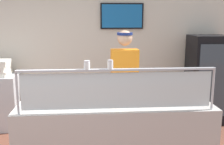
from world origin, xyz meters
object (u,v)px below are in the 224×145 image
pizza_server (129,99)px  drink_fridge (208,79)px  pizza_tray (131,101)px  pepper_flake_shaker (110,65)px  parmesan_shaker (87,66)px  worker_figure (125,84)px

pizza_server → drink_fridge: (1.71, 1.73, -0.18)m
pizza_tray → drink_fridge: size_ratio=0.26×
pepper_flake_shaker → drink_fridge: (1.95, 2.04, -0.64)m
parmesan_shaker → pepper_flake_shaker: (0.24, -0.00, 0.00)m
pizza_tray → parmesan_shaker: bearing=-147.3°
pizza_tray → parmesan_shaker: size_ratio=4.69×
pizza_server → drink_fridge: 2.44m
pizza_tray → worker_figure: 0.66m
pepper_flake_shaker → drink_fridge: bearing=46.3°
pizza_server → parmesan_shaker: bearing=-161.3°
pepper_flake_shaker → worker_figure: (0.27, 0.99, -0.45)m
pizza_tray → worker_figure: worker_figure is taller
drink_fridge → parmesan_shaker: bearing=-137.0°
pepper_flake_shaker → parmesan_shaker: bearing=180.0°
pizza_server → worker_figure: 0.68m
parmesan_shaker → pepper_flake_shaker: size_ratio=0.95×
pepper_flake_shaker → worker_figure: bearing=74.5°
parmesan_shaker → pizza_tray: bearing=32.7°
parmesan_shaker → worker_figure: size_ratio=0.05×
pizza_tray → pepper_flake_shaker: bearing=-129.6°
pizza_tray → parmesan_shaker: 0.77m
parmesan_shaker → drink_fridge: 3.06m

